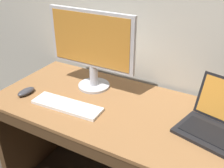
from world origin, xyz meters
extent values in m
cube|color=olive|center=(0.00, 0.00, 0.74)|extent=(1.69, 0.69, 0.02)
cube|color=#4E351E|center=(-0.82, 0.00, 0.36)|extent=(0.05, 0.63, 0.73)
cube|color=#4E351E|center=(0.00, -0.33, 0.69)|extent=(1.62, 0.02, 0.07)
cube|color=black|center=(0.40, 0.00, 0.76)|extent=(0.35, 0.29, 0.02)
cube|color=black|center=(0.40, -0.01, 0.77)|extent=(0.28, 0.20, 0.00)
cylinder|color=#B7B7BC|center=(-0.35, 0.14, 0.76)|extent=(0.20, 0.20, 0.02)
cylinder|color=#B7B7BC|center=(-0.35, 0.14, 0.83)|extent=(0.05, 0.05, 0.14)
cube|color=#B7B7BC|center=(-0.35, 0.13, 1.07)|extent=(0.57, 0.03, 0.35)
cube|color=#C67F2D|center=(-0.35, 0.11, 1.07)|extent=(0.52, 0.00, 0.31)
cube|color=white|center=(-0.36, -0.14, 0.76)|extent=(0.42, 0.14, 0.02)
cube|color=silver|center=(-0.36, -0.14, 0.77)|extent=(0.40, 0.12, 0.00)
ellipsoid|color=#38383D|center=(-0.67, -0.15, 0.77)|extent=(0.07, 0.13, 0.04)
camera|label=1|loc=(0.49, -1.14, 1.59)|focal=42.91mm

